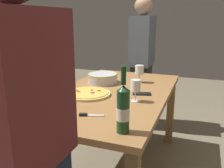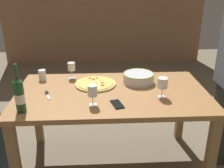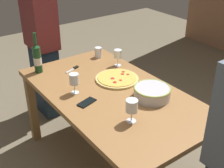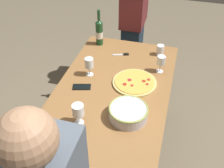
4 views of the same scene
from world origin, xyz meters
TOP-DOWN VIEW (x-y plane):
  - ground_plane at (0.00, 0.00)m, footprint 8.00×8.00m
  - dining_table at (0.00, 0.00)m, footprint 1.60×0.90m
  - pizza at (-0.14, 0.15)m, footprint 0.36×0.36m
  - serving_bowl at (0.25, 0.19)m, footprint 0.28×0.28m
  - wine_bottle at (-0.67, -0.31)m, footprint 0.07×0.07m
  - wine_glass_near_pizza at (0.39, -0.13)m, footprint 0.08×0.08m
  - wine_glass_by_bottle at (-0.36, 0.33)m, footprint 0.07×0.07m
  - wine_glass_far_left at (-0.16, -0.24)m, footprint 0.07×0.07m
  - cup_amber at (-0.63, 0.29)m, footprint 0.07×0.07m
  - cell_phone at (0.03, -0.25)m, footprint 0.11×0.16m
  - pizza_knife at (-0.53, -0.04)m, footprint 0.07×0.15m
  - person_guest_left at (-1.13, -0.07)m, footprint 0.38×0.24m

SIDE VIEW (x-z plane):
  - ground_plane at x=0.00m, z-range 0.00..0.00m
  - dining_table at x=0.00m, z-range 0.28..1.03m
  - cell_phone at x=0.03m, z-range 0.75..0.76m
  - pizza_knife at x=-0.53m, z-range 0.75..0.76m
  - pizza at x=-0.14m, z-range 0.75..0.77m
  - serving_bowl at x=0.25m, z-range 0.75..0.84m
  - cup_amber at x=-0.63m, z-range 0.75..0.85m
  - person_guest_left at x=-1.13m, z-range 0.01..1.61m
  - wine_glass_by_bottle at x=-0.36m, z-range 0.78..0.93m
  - wine_glass_near_pizza at x=0.39m, z-range 0.78..0.94m
  - wine_glass_far_left at x=-0.16m, z-range 0.78..0.95m
  - wine_bottle at x=-0.67m, z-range 0.70..1.06m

